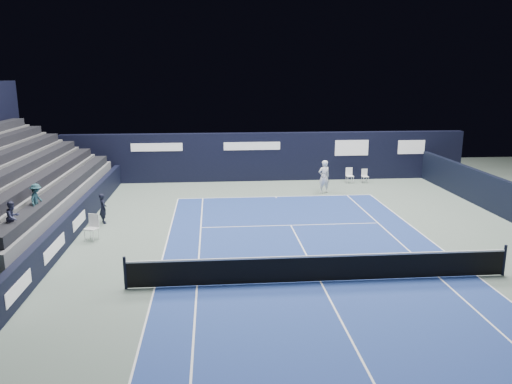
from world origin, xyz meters
The scene contains 11 objects.
ground centered at (0.00, 2.00, 0.00)m, with size 48.00×48.00×0.00m, color #596A5F.
court_surface centered at (0.00, 0.00, 0.00)m, with size 10.97×23.77×0.01m, color navy.
folding_chair_back_a centered at (6.14, 15.21, 0.58)m, with size 0.41×0.44×0.88m.
folding_chair_back_b centered at (5.14, 15.18, 0.56)m, with size 0.45×0.44×0.98m.
line_judge_chair centered at (-8.58, 5.15, 0.62)m, with size 0.62×0.61×1.09m.
line_judge centered at (-8.63, 7.56, 0.71)m, with size 0.52×0.34×1.42m, color black.
court_markings centered at (0.00, 0.00, 0.01)m, with size 11.03×23.83×0.00m.
tennis_net centered at (0.00, 0.00, 0.51)m, with size 12.90×0.10×1.10m.
back_sponsor_wall centered at (0.01, 16.50, 1.55)m, with size 26.00×0.63×3.10m.
side_barrier_left centered at (-9.50, 5.97, 0.60)m, with size 0.33×22.00×1.20m.
tennis_player centered at (2.90, 12.59, 0.97)m, with size 0.81×0.94×1.93m.
Camera 1 is at (-3.52, -15.30, 6.79)m, focal length 35.00 mm.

